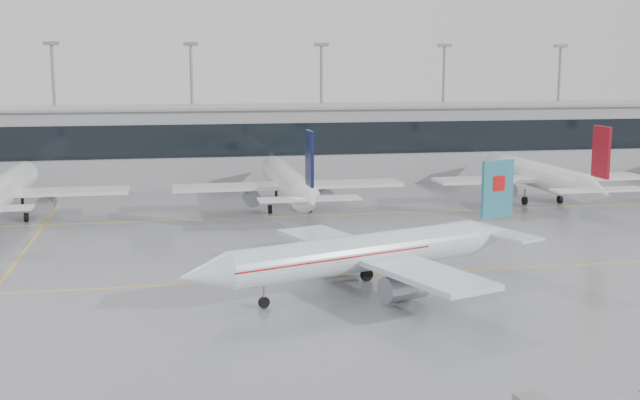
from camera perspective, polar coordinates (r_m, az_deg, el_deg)
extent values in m
plane|color=gray|center=(72.21, 1.80, -5.46)|extent=(320.00, 320.00, 0.00)
cube|color=yellow|center=(72.21, 1.80, -5.45)|extent=(120.00, 0.25, 0.01)
cube|color=yellow|center=(100.99, -1.93, -1.15)|extent=(120.00, 0.25, 0.01)
cube|color=yellow|center=(86.36, -20.39, -3.57)|extent=(0.25, 60.00, 0.01)
cube|color=#939397|center=(131.58, -4.12, 3.94)|extent=(180.00, 15.00, 12.00)
cube|color=black|center=(123.98, -3.71, 4.30)|extent=(180.00, 0.20, 5.00)
cube|color=gray|center=(131.13, -4.15, 6.64)|extent=(182.00, 16.00, 0.40)
cylinder|color=gray|center=(137.42, -18.32, 5.81)|extent=(0.50, 0.50, 22.00)
cube|color=gray|center=(137.26, -18.57, 10.52)|extent=(2.40, 1.00, 0.60)
cylinder|color=gray|center=(136.35, -9.07, 6.15)|extent=(0.50, 0.50, 22.00)
cube|color=gray|center=(136.19, -9.19, 10.90)|extent=(2.40, 1.00, 0.60)
cylinder|color=gray|center=(138.81, 0.10, 6.32)|extent=(0.50, 0.50, 22.00)
cube|color=gray|center=(138.66, 0.10, 10.99)|extent=(2.40, 1.00, 0.60)
cylinder|color=gray|center=(144.61, 8.74, 6.34)|extent=(0.50, 0.50, 22.00)
cube|color=gray|center=(144.47, 8.85, 10.81)|extent=(2.40, 1.00, 0.60)
cylinder|color=gray|center=(153.38, 16.56, 6.23)|extent=(0.50, 0.50, 22.00)
cube|color=gray|center=(153.24, 16.76, 10.45)|extent=(2.40, 1.00, 0.60)
cylinder|color=silver|center=(66.63, 2.83, -3.81)|extent=(23.44, 11.01, 3.12)
cone|color=silver|center=(60.29, -8.30, -5.32)|extent=(4.82, 4.29, 3.12)
cone|color=silver|center=(75.57, 12.17, -2.42)|extent=(6.33, 4.84, 3.12)
cube|color=silver|center=(67.54, 3.89, -3.98)|extent=(13.45, 25.94, 0.45)
cube|color=silver|center=(75.64, 12.29, -2.18)|extent=(6.00, 10.27, 0.25)
cube|color=teal|center=(75.10, 12.50, 0.77)|extent=(3.51, 1.55, 5.32)
cylinder|color=gray|center=(63.86, 5.96, -6.19)|extent=(4.10, 3.20, 2.10)
cylinder|color=gray|center=(71.52, 1.36, -4.44)|extent=(4.10, 3.20, 2.10)
cylinder|color=gray|center=(62.86, -4.01, -6.71)|extent=(0.20, 0.20, 1.29)
cylinder|color=black|center=(63.05, -4.00, -7.27)|extent=(0.95, 0.59, 0.90)
cylinder|color=gray|center=(66.48, 5.86, -5.75)|extent=(0.24, 0.24, 1.29)
cylinder|color=black|center=(66.65, 5.85, -6.28)|extent=(1.19, 0.80, 1.10)
cylinder|color=gray|center=(70.58, 3.34, -4.82)|extent=(0.24, 0.24, 1.29)
cylinder|color=black|center=(70.74, 3.34, -5.32)|extent=(1.19, 0.80, 1.10)
cube|color=#B70F0F|center=(75.02, 12.52, 1.17)|extent=(1.47, 0.90, 1.40)
cube|color=#B70F0F|center=(65.01, 0.62, -3.95)|extent=(18.00, 9.07, 0.12)
cylinder|color=silver|center=(105.95, -21.43, 0.78)|extent=(3.59, 27.36, 3.59)
cone|color=silver|center=(121.26, -20.11, 1.87)|extent=(3.59, 4.00, 3.59)
cube|color=silver|center=(104.55, -21.56, 0.44)|extent=(29.64, 5.00, 0.45)
cylinder|color=gray|center=(104.48, -18.88, -0.25)|extent=(2.10, 3.60, 2.10)
cylinder|color=gray|center=(116.72, -20.42, 0.30)|extent=(0.20, 0.20, 1.56)
cylinder|color=black|center=(116.84, -20.40, -0.07)|extent=(0.30, 0.90, 0.90)
cylinder|color=gray|center=(103.45, -20.18, -0.73)|extent=(0.24, 0.24, 1.56)
cylinder|color=black|center=(103.58, -20.16, -1.16)|extent=(0.45, 1.10, 1.10)
cylinder|color=silver|center=(105.25, -2.36, 1.37)|extent=(3.59, 27.36, 3.59)
cone|color=silver|center=(120.65, -3.47, 2.40)|extent=(3.59, 4.00, 3.59)
cone|color=silver|center=(89.18, -0.79, -0.09)|extent=(3.59, 5.60, 3.59)
cube|color=silver|center=(103.84, -2.24, 1.04)|extent=(29.64, 5.00, 0.45)
cube|color=silver|center=(88.93, -0.77, 0.08)|extent=(11.40, 2.80, 0.25)
cube|color=#0E133C|center=(88.11, -0.75, 2.99)|extent=(0.35, 3.60, 6.12)
cylinder|color=gray|center=(103.96, -4.89, 0.19)|extent=(2.10, 3.60, 2.10)
cylinder|color=gray|center=(105.37, 0.31, 0.34)|extent=(2.10, 3.60, 2.10)
cylinder|color=gray|center=(116.09, -3.14, 0.84)|extent=(0.20, 0.20, 1.56)
cylinder|color=black|center=(116.21, -3.13, 0.46)|extent=(0.30, 0.90, 0.90)
cylinder|color=gray|center=(102.83, -3.58, -0.22)|extent=(0.24, 0.24, 1.56)
cylinder|color=black|center=(102.97, -3.58, -0.65)|extent=(0.45, 1.10, 1.10)
cylinder|color=gray|center=(103.61, -0.73, -0.13)|extent=(0.24, 0.24, 1.56)
cylinder|color=black|center=(103.74, -0.73, -0.56)|extent=(0.45, 1.10, 1.10)
cylinder|color=silver|center=(115.67, 15.06, 1.79)|extent=(3.59, 27.36, 3.59)
cone|color=silver|center=(129.84, 12.05, 2.71)|extent=(3.59, 4.00, 3.59)
cone|color=silver|center=(101.26, 19.10, 0.54)|extent=(3.59, 5.60, 3.59)
cube|color=silver|center=(114.39, 15.37, 1.49)|extent=(29.64, 5.00, 0.45)
cube|color=silver|center=(101.05, 19.17, 0.69)|extent=(11.40, 2.80, 0.25)
cube|color=maroon|center=(100.33, 19.37, 3.24)|extent=(0.35, 3.60, 6.12)
cylinder|color=gray|center=(113.02, 13.04, 0.72)|extent=(2.10, 3.60, 2.10)
cylinder|color=gray|center=(117.22, 17.34, 0.84)|extent=(2.10, 3.60, 2.10)
cylinder|color=gray|center=(125.61, 12.89, 1.27)|extent=(0.20, 0.20, 1.56)
cylinder|color=black|center=(125.72, 12.88, 0.92)|extent=(0.30, 0.90, 0.90)
cylinder|color=gray|center=(112.67, 14.36, 0.35)|extent=(0.24, 0.24, 1.56)
cylinder|color=black|center=(112.79, 14.35, -0.04)|extent=(0.45, 1.10, 1.10)
cylinder|color=gray|center=(114.97, 16.71, 0.42)|extent=(0.24, 0.24, 1.56)
cylinder|color=black|center=(115.09, 16.69, 0.04)|extent=(0.45, 1.10, 1.10)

